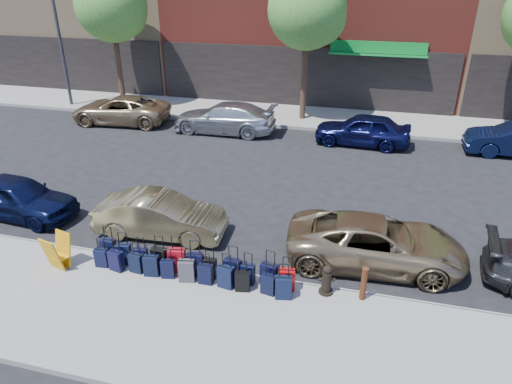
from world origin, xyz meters
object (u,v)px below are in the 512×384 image
(display_rack, at_px, (58,252))
(car_near_1, at_px, (160,216))
(car_far_1, at_px, (224,118))
(tree_left, at_px, (114,8))
(fire_hydrant, at_px, (327,280))
(suitcase_front_5, at_px, (196,264))
(tree_center, at_px, (310,12))
(car_near_0, at_px, (18,197))
(streetlight, at_px, (60,22))
(car_far_0, at_px, (120,110))
(bollard, at_px, (364,283))
(car_far_2, at_px, (362,130))
(car_near_2, at_px, (376,242))

(display_rack, height_order, car_near_1, car_near_1)
(car_near_1, relative_size, car_far_1, 0.78)
(tree_left, xyz_separation_m, car_near_1, (8.10, -12.48, -4.77))
(fire_hydrant, bearing_deg, car_far_1, 105.79)
(suitcase_front_5, relative_size, car_far_1, 0.20)
(tree_center, relative_size, car_near_0, 1.84)
(suitcase_front_5, bearing_deg, fire_hydrant, -9.49)
(streetlight, xyz_separation_m, car_near_0, (6.06, -11.85, -3.99))
(car_far_0, bearing_deg, display_rack, 17.45)
(bollard, distance_m, display_rack, 7.88)
(streetlight, bearing_deg, car_far_2, -7.69)
(car_near_1, bearing_deg, car_far_0, 31.19)
(fire_hydrant, relative_size, car_near_2, 0.16)
(car_near_0, xyz_separation_m, car_near_1, (4.98, 0.07, -0.03))
(streetlight, relative_size, car_near_0, 2.03)
(suitcase_front_5, bearing_deg, car_far_2, 60.90)
(streetlight, relative_size, car_far_0, 1.58)
(fire_hydrant, bearing_deg, display_rack, 172.61)
(fire_hydrant, distance_m, car_near_1, 5.48)
(tree_left, relative_size, display_rack, 7.54)
(tree_left, xyz_separation_m, tree_center, (10.50, 0.00, 0.00))
(streetlight, bearing_deg, suitcase_front_5, -46.63)
(bollard, bearing_deg, car_near_1, 163.95)
(car_far_2, bearing_deg, car_near_0, -44.69)
(car_near_0, xyz_separation_m, car_near_2, (11.28, 0.15, -0.01))
(car_far_1, bearing_deg, streetlight, -102.36)
(suitcase_front_5, height_order, car_near_0, car_near_0)
(suitcase_front_5, bearing_deg, car_near_1, 123.61)
(tree_center, xyz_separation_m, car_near_0, (-7.38, -12.55, -4.74))
(tree_left, xyz_separation_m, car_near_2, (14.40, -12.40, -4.75))
(car_near_1, bearing_deg, display_rack, 140.14)
(fire_hydrant, bearing_deg, car_near_1, 148.28)
(fire_hydrant, bearing_deg, bollard, -14.14)
(fire_hydrant, relative_size, car_far_2, 0.19)
(tree_left, xyz_separation_m, car_far_2, (13.59, -2.93, -4.69))
(display_rack, xyz_separation_m, car_near_2, (8.08, 2.53, 0.04))
(fire_hydrant, distance_m, display_rack, 7.01)
(tree_center, xyz_separation_m, display_rack, (-4.18, -14.93, -4.79))
(car_near_1, distance_m, car_near_2, 6.30)
(car_near_0, bearing_deg, bollard, -94.22)
(suitcase_front_5, height_order, car_far_1, car_far_1)
(streetlight, relative_size, bollard, 9.01)
(car_far_0, distance_m, car_far_1, 5.70)
(streetlight, xyz_separation_m, display_rack, (9.26, -14.23, -4.03))
(car_near_0, bearing_deg, car_far_1, -17.07)
(tree_left, distance_m, fire_hydrant, 20.07)
(suitcase_front_5, xyz_separation_m, car_far_0, (-8.68, 11.58, 0.24))
(tree_left, bearing_deg, car_near_0, -76.06)
(tree_left, bearing_deg, tree_center, 0.00)
(tree_left, height_order, tree_center, same)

